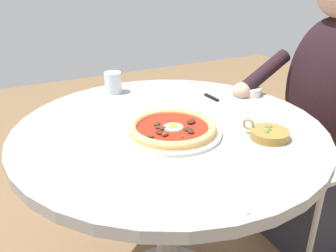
{
  "coord_description": "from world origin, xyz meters",
  "views": [
    {
      "loc": [
        0.46,
        0.91,
        1.19
      ],
      "look_at": [
        0.02,
        0.03,
        0.74
      ],
      "focal_mm": 37.88,
      "sensor_mm": 36.0,
      "label": 1
    }
  ],
  "objects_px": {
    "water_glass": "(113,84)",
    "ramekin_capers": "(252,92)",
    "steak_knife": "(206,95)",
    "fork_utensil": "(223,190)",
    "pizza_on_plate": "(172,129)",
    "dining_table": "(169,160)",
    "diner_person": "(314,138)",
    "olive_pan": "(269,134)"
  },
  "relations": [
    {
      "from": "steak_knife",
      "to": "fork_utensil",
      "type": "xyz_separation_m",
      "value": [
        0.31,
        0.55,
        -0.0
      ]
    },
    {
      "from": "dining_table",
      "to": "ramekin_capers",
      "type": "distance_m",
      "value": 0.45
    },
    {
      "from": "water_glass",
      "to": "olive_pan",
      "type": "bearing_deg",
      "value": 115.0
    },
    {
      "from": "steak_knife",
      "to": "diner_person",
      "type": "height_order",
      "value": "diner_person"
    },
    {
      "from": "steak_knife",
      "to": "diner_person",
      "type": "bearing_deg",
      "value": 156.17
    },
    {
      "from": "diner_person",
      "to": "water_glass",
      "type": "bearing_deg",
      "value": -27.85
    },
    {
      "from": "pizza_on_plate",
      "to": "steak_knife",
      "type": "relative_size",
      "value": 1.42
    },
    {
      "from": "steak_knife",
      "to": "fork_utensil",
      "type": "relative_size",
      "value": 1.12
    },
    {
      "from": "dining_table",
      "to": "fork_utensil",
      "type": "xyz_separation_m",
      "value": [
        0.05,
        0.37,
        0.13
      ]
    },
    {
      "from": "ramekin_capers",
      "to": "fork_utensil",
      "type": "distance_m",
      "value": 0.67
    },
    {
      "from": "steak_knife",
      "to": "pizza_on_plate",
      "type": "bearing_deg",
      "value": 41.21
    },
    {
      "from": "steak_knife",
      "to": "ramekin_capers",
      "type": "bearing_deg",
      "value": 154.15
    },
    {
      "from": "water_glass",
      "to": "diner_person",
      "type": "height_order",
      "value": "diner_person"
    },
    {
      "from": "pizza_on_plate",
      "to": "diner_person",
      "type": "distance_m",
      "value": 0.73
    },
    {
      "from": "water_glass",
      "to": "dining_table",
      "type": "bearing_deg",
      "value": 97.95
    },
    {
      "from": "ramekin_capers",
      "to": "water_glass",
      "type": "bearing_deg",
      "value": -30.62
    },
    {
      "from": "water_glass",
      "to": "fork_utensil",
      "type": "xyz_separation_m",
      "value": [
        -0.0,
        0.75,
        -0.03
      ]
    },
    {
      "from": "dining_table",
      "to": "diner_person",
      "type": "relative_size",
      "value": 0.82
    },
    {
      "from": "diner_person",
      "to": "dining_table",
      "type": "bearing_deg",
      "value": -0.43
    },
    {
      "from": "diner_person",
      "to": "olive_pan",
      "type": "bearing_deg",
      "value": 24.02
    },
    {
      "from": "dining_table",
      "to": "ramekin_capers",
      "type": "bearing_deg",
      "value": -165.86
    },
    {
      "from": "ramekin_capers",
      "to": "olive_pan",
      "type": "height_order",
      "value": "olive_pan"
    },
    {
      "from": "dining_table",
      "to": "pizza_on_plate",
      "type": "bearing_deg",
      "value": 73.05
    },
    {
      "from": "water_glass",
      "to": "steak_knife",
      "type": "distance_m",
      "value": 0.37
    },
    {
      "from": "dining_table",
      "to": "diner_person",
      "type": "height_order",
      "value": "diner_person"
    },
    {
      "from": "dining_table",
      "to": "olive_pan",
      "type": "relative_size",
      "value": 7.92
    },
    {
      "from": "ramekin_capers",
      "to": "diner_person",
      "type": "distance_m",
      "value": 0.36
    },
    {
      "from": "water_glass",
      "to": "steak_knife",
      "type": "height_order",
      "value": "water_glass"
    },
    {
      "from": "pizza_on_plate",
      "to": "steak_knife",
      "type": "bearing_deg",
      "value": -138.79
    },
    {
      "from": "dining_table",
      "to": "pizza_on_plate",
      "type": "relative_size",
      "value": 3.3
    },
    {
      "from": "water_glass",
      "to": "diner_person",
      "type": "distance_m",
      "value": 0.86
    },
    {
      "from": "dining_table",
      "to": "diner_person",
      "type": "bearing_deg",
      "value": 179.57
    },
    {
      "from": "diner_person",
      "to": "ramekin_capers",
      "type": "bearing_deg",
      "value": -22.57
    },
    {
      "from": "water_glass",
      "to": "ramekin_capers",
      "type": "relative_size",
      "value": 1.29
    },
    {
      "from": "fork_utensil",
      "to": "ramekin_capers",
      "type": "bearing_deg",
      "value": -134.59
    },
    {
      "from": "olive_pan",
      "to": "pizza_on_plate",
      "type": "bearing_deg",
      "value": -32.77
    },
    {
      "from": "dining_table",
      "to": "steak_knife",
      "type": "relative_size",
      "value": 4.67
    },
    {
      "from": "water_glass",
      "to": "ramekin_capers",
      "type": "bearing_deg",
      "value": 149.38
    },
    {
      "from": "dining_table",
      "to": "diner_person",
      "type": "xyz_separation_m",
      "value": [
        -0.68,
        0.01,
        -0.07
      ]
    },
    {
      "from": "water_glass",
      "to": "diner_person",
      "type": "xyz_separation_m",
      "value": [
        -0.73,
        0.39,
        -0.23
      ]
    },
    {
      "from": "dining_table",
      "to": "steak_knife",
      "type": "bearing_deg",
      "value": -144.35
    },
    {
      "from": "pizza_on_plate",
      "to": "water_glass",
      "type": "xyz_separation_m",
      "value": [
        0.04,
        -0.44,
        0.02
      ]
    }
  ]
}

